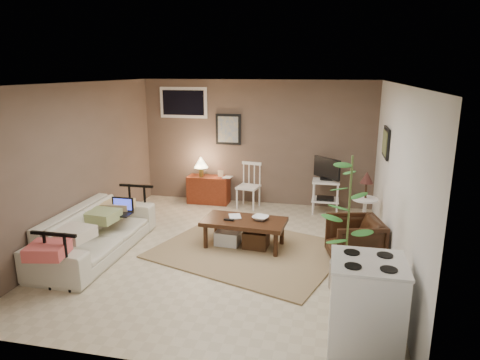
% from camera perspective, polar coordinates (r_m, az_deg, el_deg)
% --- Properties ---
extents(floor, '(5.00, 5.00, 0.00)m').
position_cam_1_polar(floor, '(6.31, -1.97, -9.59)').
color(floor, '#C1B293').
rests_on(floor, ground).
extents(art_back, '(0.50, 0.03, 0.60)m').
position_cam_1_polar(art_back, '(8.37, -1.57, 6.77)').
color(art_back, black).
extents(art_right, '(0.03, 0.60, 0.45)m').
position_cam_1_polar(art_right, '(6.76, 18.89, 4.74)').
color(art_right, black).
extents(window, '(0.96, 0.03, 0.60)m').
position_cam_1_polar(window, '(8.58, -7.54, 10.19)').
color(window, white).
extents(rug, '(3.02, 2.70, 0.02)m').
position_cam_1_polar(rug, '(6.34, 1.16, -9.37)').
color(rug, '#8E7452').
rests_on(rug, floor).
extents(coffee_table, '(1.26, 0.71, 0.46)m').
position_cam_1_polar(coffee_table, '(6.38, 0.49, -6.82)').
color(coffee_table, '#381E0F').
rests_on(coffee_table, floor).
extents(sofa, '(0.65, 2.22, 0.87)m').
position_cam_1_polar(sofa, '(6.45, -18.73, -5.67)').
color(sofa, beige).
rests_on(sofa, floor).
extents(sofa_pillows, '(0.43, 2.11, 0.15)m').
position_cam_1_polar(sofa_pillows, '(6.19, -19.58, -5.63)').
color(sofa_pillows, beige).
rests_on(sofa_pillows, sofa).
extents(sofa_end_rails, '(0.60, 2.22, 0.75)m').
position_cam_1_polar(sofa_end_rails, '(6.41, -17.69, -6.30)').
color(sofa_end_rails, black).
rests_on(sofa_end_rails, floor).
extents(laptop, '(0.34, 0.25, 0.23)m').
position_cam_1_polar(laptop, '(6.63, -15.55, -3.74)').
color(laptop, black).
rests_on(laptop, sofa).
extents(red_console, '(0.81, 0.36, 0.94)m').
position_cam_1_polar(red_console, '(8.48, -4.30, -0.93)').
color(red_console, maroon).
rests_on(red_console, floor).
extents(spindle_chair, '(0.45, 0.45, 0.86)m').
position_cam_1_polar(spindle_chair, '(8.16, 1.16, -0.93)').
color(spindle_chair, white).
rests_on(spindle_chair, floor).
extents(tv_stand, '(0.49, 0.46, 1.04)m').
position_cam_1_polar(tv_stand, '(7.96, 11.40, -0.55)').
color(tv_stand, white).
rests_on(tv_stand, floor).
extents(side_table, '(0.40, 0.40, 1.06)m').
position_cam_1_polar(side_table, '(6.91, 16.38, -2.20)').
color(side_table, white).
rests_on(side_table, floor).
extents(armchair, '(0.77, 0.80, 0.69)m').
position_cam_1_polar(armchair, '(6.08, 15.04, -7.52)').
color(armchair, black).
rests_on(armchair, floor).
extents(potted_plant, '(0.42, 0.42, 1.67)m').
position_cam_1_polar(potted_plant, '(5.16, 14.26, -5.07)').
color(potted_plant, gray).
rests_on(potted_plant, floor).
extents(stove, '(0.68, 0.63, 0.89)m').
position_cam_1_polar(stove, '(4.34, 16.44, -15.56)').
color(stove, white).
rests_on(stove, floor).
extents(bowl, '(0.24, 0.11, 0.23)m').
position_cam_1_polar(bowl, '(6.28, 2.75, -4.31)').
color(bowl, '#381E0F').
rests_on(bowl, coffee_table).
extents(book_table, '(0.17, 0.07, 0.24)m').
position_cam_1_polar(book_table, '(6.38, -1.46, -3.99)').
color(book_table, '#381E0F').
rests_on(book_table, coffee_table).
extents(book_console, '(0.16, 0.04, 0.22)m').
position_cam_1_polar(book_console, '(8.30, -2.21, 1.07)').
color(book_console, '#381E0F').
rests_on(book_console, red_console).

